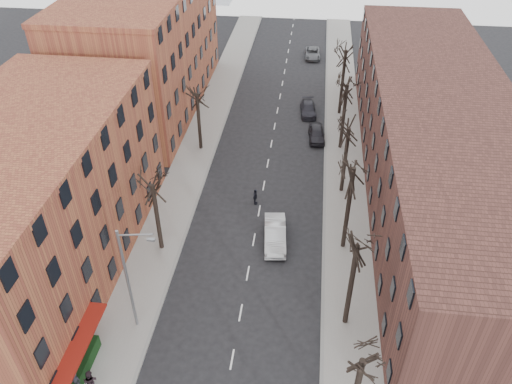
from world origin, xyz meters
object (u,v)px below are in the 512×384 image
(parked_car_near, at_px, (317,134))
(parked_car_mid, at_px, (308,109))
(silver_sedan, at_px, (275,234))
(pedestrian_a, at_px, (76,383))

(parked_car_near, xyz_separation_m, parked_car_mid, (-1.15, 6.02, -0.07))
(silver_sedan, bearing_deg, parked_car_mid, 79.12)
(parked_car_mid, xyz_separation_m, pedestrian_a, (-13.02, -39.11, 0.39))
(parked_car_mid, height_order, pedestrian_a, pedestrian_a)
(silver_sedan, relative_size, pedestrian_a, 2.87)
(silver_sedan, relative_size, parked_car_mid, 1.14)
(parked_car_near, xyz_separation_m, pedestrian_a, (-14.18, -33.10, 0.32))
(silver_sedan, height_order, parked_car_near, silver_sedan)
(parked_car_near, bearing_deg, parked_car_mid, 95.89)
(parked_car_mid, distance_m, pedestrian_a, 41.22)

